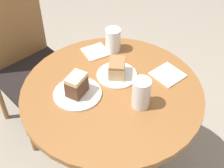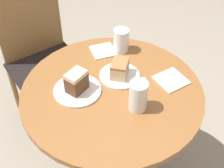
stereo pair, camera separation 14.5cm
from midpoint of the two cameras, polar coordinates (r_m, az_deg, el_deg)
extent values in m
cylinder|color=brown|center=(1.77, -2.38, -10.24)|extent=(0.10, 0.10, 0.71)
cylinder|color=brown|center=(1.49, -2.79, -1.67)|extent=(0.87, 0.87, 0.03)
cylinder|color=olive|center=(2.12, -16.68, -8.19)|extent=(0.04, 0.04, 0.41)
cylinder|color=olive|center=(2.25, -7.43, -2.62)|extent=(0.04, 0.04, 0.41)
cylinder|color=olive|center=(2.39, -21.39, -2.57)|extent=(0.04, 0.04, 0.41)
cylinder|color=olive|center=(2.50, -12.89, 2.12)|extent=(0.04, 0.04, 0.41)
cube|color=black|center=(2.16, -15.62, 1.44)|extent=(0.49, 0.45, 0.03)
cube|color=olive|center=(2.15, -19.93, 9.83)|extent=(0.45, 0.03, 0.55)
cylinder|color=silver|center=(1.55, -1.80, 1.52)|extent=(0.20, 0.20, 0.01)
cylinder|color=silver|center=(1.47, -9.14, -1.88)|extent=(0.23, 0.23, 0.01)
cube|color=tan|center=(1.53, -1.83, 2.56)|extent=(0.13, 0.13, 0.06)
cube|color=#9E6B42|center=(1.50, -1.87, 3.73)|extent=(0.13, 0.12, 0.02)
cube|color=brown|center=(1.44, -9.34, -0.57)|extent=(0.11, 0.09, 0.08)
cube|color=beige|center=(1.41, -9.58, 0.95)|extent=(0.11, 0.09, 0.02)
cylinder|color=beige|center=(1.38, 2.31, -2.51)|extent=(0.07, 0.07, 0.10)
cylinder|color=white|center=(1.36, 2.33, -1.86)|extent=(0.08, 0.08, 0.15)
cylinder|color=silver|center=(1.70, -2.27, 7.30)|extent=(0.07, 0.07, 0.08)
cylinder|color=white|center=(1.68, -2.30, 7.96)|extent=(0.08, 0.08, 0.13)
cube|color=silver|center=(1.57, 7.57, 1.57)|extent=(0.15, 0.15, 0.01)
cube|color=silver|center=(1.50, 1.99, -0.45)|extent=(0.15, 0.09, 0.00)
cube|color=silver|center=(1.71, -5.47, 5.76)|extent=(0.16, 0.16, 0.01)
camera|label=1|loc=(0.07, -92.87, -2.68)|focal=50.00mm
camera|label=2|loc=(0.07, 87.13, 2.68)|focal=50.00mm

